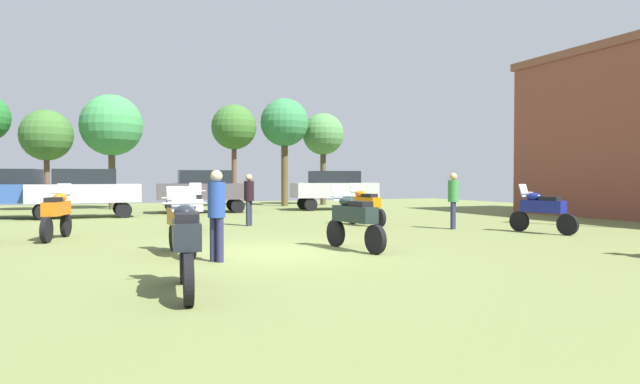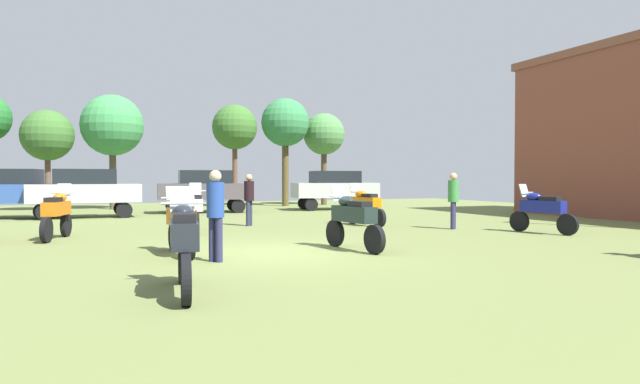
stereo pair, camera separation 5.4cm
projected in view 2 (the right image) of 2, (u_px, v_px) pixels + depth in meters
name	position (u px, v px, depth m)	size (l,w,h in m)	color
ground_plane	(277.00, 253.00, 11.96)	(44.00, 52.00, 0.02)	olive
motorcycle_1	(542.00, 209.00, 16.11)	(0.77, 2.11, 1.45)	black
motorcycle_2	(353.00, 218.00, 12.35)	(0.67, 2.19, 1.47)	black
motorcycle_3	(181.00, 221.00, 11.59)	(0.62, 2.18, 1.45)	black
motorcycle_6	(184.00, 241.00, 7.72)	(0.64, 2.27, 1.50)	black
motorcycle_8	(57.00, 212.00, 14.45)	(0.78, 2.08, 1.48)	black
motorcycle_9	(196.00, 208.00, 16.49)	(0.65, 2.16, 1.49)	black
motorcycle_10	(365.00, 205.00, 18.79)	(0.64, 2.21, 1.45)	black
car_1	(7.00, 190.00, 21.94)	(4.54, 2.50, 2.00)	black
car_2	(335.00, 187.00, 28.19)	(4.47, 2.26, 2.00)	black
car_4	(85.00, 189.00, 22.41)	(4.36, 1.94, 2.00)	black
car_5	(205.00, 188.00, 25.76)	(4.44, 2.17, 2.00)	black
person_1	(249.00, 196.00, 18.59)	(0.48, 0.48, 1.77)	#262A3F
person_2	(215.00, 208.00, 10.59)	(0.48, 0.48, 1.79)	#27284E
person_3	(453.00, 196.00, 17.42)	(0.48, 0.48, 1.80)	#29284E
tree_1	(47.00, 136.00, 27.10)	(2.52, 2.52, 5.03)	brown
tree_2	(112.00, 126.00, 28.52)	(3.19, 3.19, 5.99)	brown
tree_6	(235.00, 128.00, 30.78)	(2.53, 2.53, 5.79)	brown
tree_7	(285.00, 124.00, 31.86)	(2.80, 2.80, 6.30)	brown
tree_8	(324.00, 135.00, 33.42)	(2.55, 2.55, 5.61)	#4F402D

